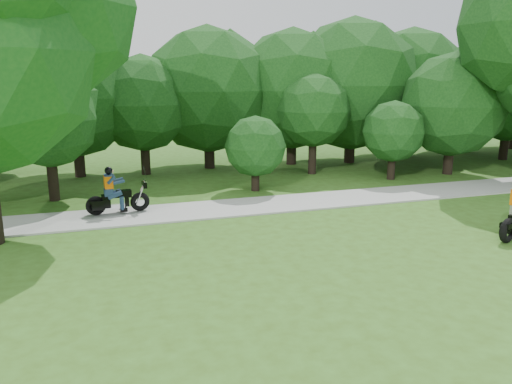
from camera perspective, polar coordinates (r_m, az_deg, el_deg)
ground at (r=11.80m, az=24.51°, el=-10.16°), size 100.00×100.00×0.00m
walkway at (r=18.14m, az=7.53°, el=-0.94°), size 60.00×2.20×0.06m
tree_line at (r=24.55m, az=3.52°, el=11.22°), size 39.24×11.63×7.26m
touring_motorcycle at (r=16.68m, az=-15.95°, el=-0.51°), size 2.03×0.67×1.55m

